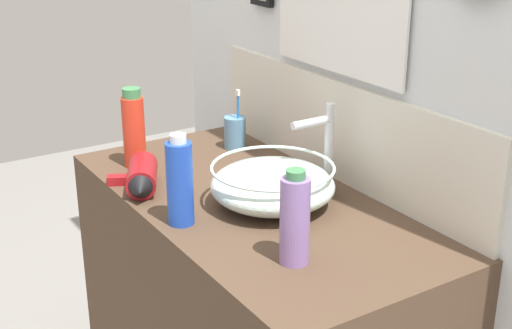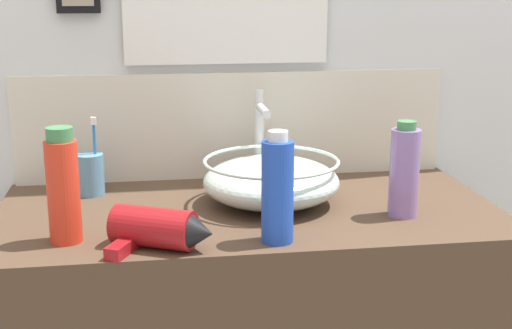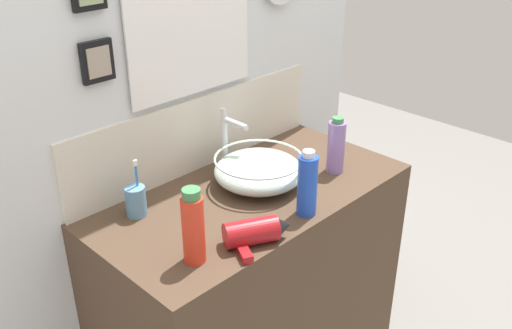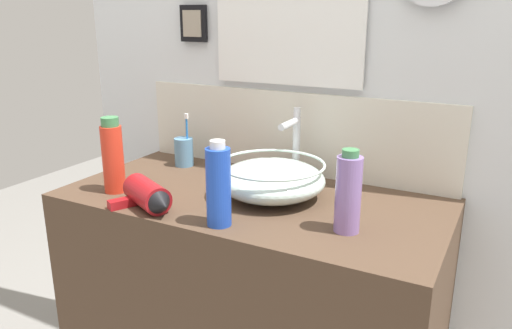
{
  "view_description": "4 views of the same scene",
  "coord_description": "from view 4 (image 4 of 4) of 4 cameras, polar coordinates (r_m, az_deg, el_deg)",
  "views": [
    {
      "loc": [
        1.39,
        -0.88,
        1.6
      ],
      "look_at": [
        0.02,
        0.0,
        0.97
      ],
      "focal_mm": 50.0,
      "sensor_mm": 36.0,
      "label": 1
    },
    {
      "loc": [
        -0.21,
        -1.5,
        1.37
      ],
      "look_at": [
        0.02,
        0.0,
        0.97
      ],
      "focal_mm": 50.0,
      "sensor_mm": 36.0,
      "label": 2
    },
    {
      "loc": [
        -1.18,
        -1.18,
        1.83
      ],
      "look_at": [
        0.02,
        0.0,
        0.97
      ],
      "focal_mm": 40.0,
      "sensor_mm": 36.0,
      "label": 3
    },
    {
      "loc": [
        0.65,
        -1.19,
        1.39
      ],
      "look_at": [
        0.02,
        0.0,
        0.97
      ],
      "focal_mm": 35.0,
      "sensor_mm": 36.0,
      "label": 4
    }
  ],
  "objects": [
    {
      "name": "toothbrush_cup",
      "position": [
        1.75,
        -8.23,
        1.47
      ],
      "size": [
        0.06,
        0.06,
        0.19
      ],
      "color": "#598CB2",
      "rests_on": "vanity_counter"
    },
    {
      "name": "faucet",
      "position": [
        1.55,
        4.41,
        2.81
      ],
      "size": [
        0.02,
        0.13,
        0.24
      ],
      "color": "silver",
      "rests_on": "vanity_counter"
    },
    {
      "name": "back_panel",
      "position": [
        1.64,
        4.63,
        12.86
      ],
      "size": [
        1.67,
        0.1,
        2.55
      ],
      "color": "silver",
      "rests_on": "ground"
    },
    {
      "name": "shampoo_bottle",
      "position": [
        1.23,
        -4.31,
        -2.45
      ],
      "size": [
        0.06,
        0.06,
        0.22
      ],
      "color": "blue",
      "rests_on": "vanity_counter"
    },
    {
      "name": "vanity_counter",
      "position": [
        1.66,
        -0.53,
        -17.95
      ],
      "size": [
        1.11,
        0.55,
        0.87
      ],
      "primitive_type": "cube",
      "color": "#4C3828",
      "rests_on": "ground"
    },
    {
      "name": "lotion_bottle",
      "position": [
        1.22,
        10.5,
        -3.24
      ],
      "size": [
        0.06,
        0.06,
        0.21
      ],
      "color": "#8C6BB2",
      "rests_on": "vanity_counter"
    },
    {
      "name": "hair_drier",
      "position": [
        1.38,
        -12.23,
        -3.54
      ],
      "size": [
        0.21,
        0.15,
        0.08
      ],
      "color": "maroon",
      "rests_on": "vanity_counter"
    },
    {
      "name": "glass_bowl_sink",
      "position": [
        1.43,
        1.81,
        -1.68
      ],
      "size": [
        0.31,
        0.31,
        0.1
      ],
      "color": "silver",
      "rests_on": "vanity_counter"
    },
    {
      "name": "soap_dispenser",
      "position": [
        1.52,
        -16.05,
        0.89
      ],
      "size": [
        0.06,
        0.06,
        0.23
      ],
      "color": "red",
      "rests_on": "vanity_counter"
    }
  ]
}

